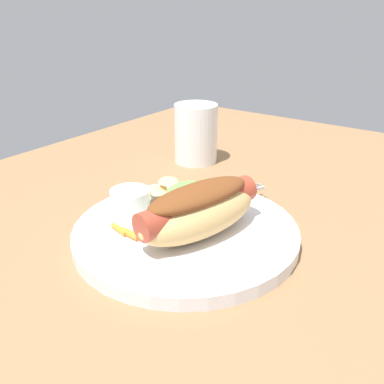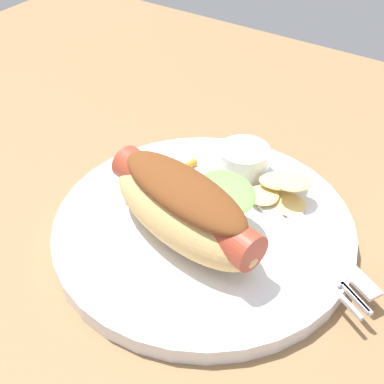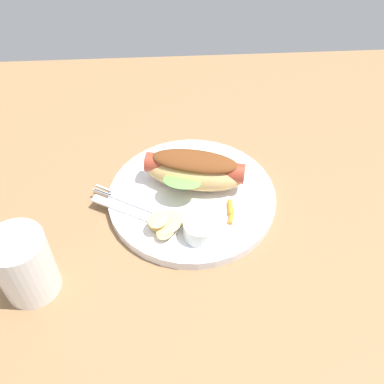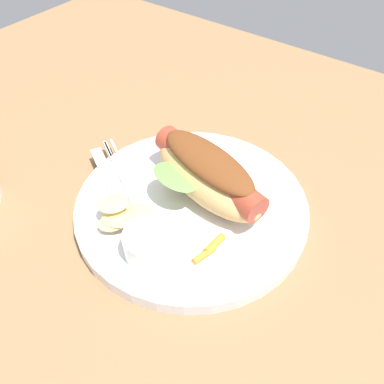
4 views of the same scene
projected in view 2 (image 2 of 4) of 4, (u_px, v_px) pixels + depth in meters
The scene contains 8 objects.
ground_plane at pixel (212, 255), 47.83cm from camera, with size 120.00×90.00×1.80cm, color olive.
plate at pixel (204, 228), 48.06cm from camera, with size 27.08×27.08×1.60cm, color white.
hot_dog at pixel (184, 206), 44.27cm from camera, with size 17.31×11.14×6.08cm.
sauce_ramekin at pixel (244, 160), 52.31cm from camera, with size 5.08×5.08×2.82cm, color white.
fork at pixel (307, 252), 44.41cm from camera, with size 13.02×8.17×0.40cm.
knife at pixel (315, 236), 45.91cm from camera, with size 15.30×1.40×0.36cm, color silver.
chips_pile at pixel (283, 189), 49.36cm from camera, with size 6.61×7.01×2.62cm.
carrot_garnish at pixel (179, 172), 52.57cm from camera, with size 1.34×4.64×0.83cm.
Camera 2 is at (-16.82, 28.59, 34.08)cm, focal length 49.47 mm.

